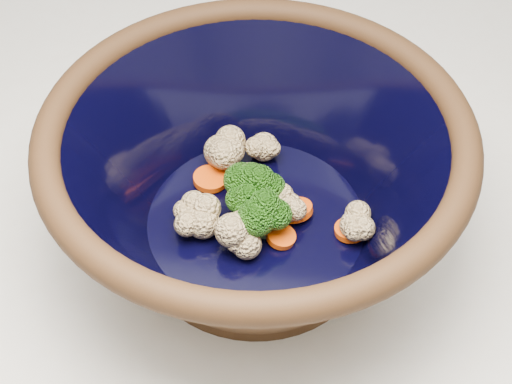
{
  "coord_description": "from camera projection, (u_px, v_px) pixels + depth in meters",
  "views": [
    {
      "loc": [
        0.09,
        -0.38,
        1.43
      ],
      "look_at": [
        0.02,
        0.02,
        0.97
      ],
      "focal_mm": 50.0,
      "sensor_mm": 36.0,
      "label": 1
    }
  ],
  "objects": [
    {
      "name": "vegetable_pile",
      "position": [
        251.0,
        197.0,
        0.63
      ],
      "size": [
        0.17,
        0.15,
        0.05
      ],
      "color": "#608442",
      "rests_on": "mixing_bowl"
    },
    {
      "name": "mixing_bowl",
      "position": [
        256.0,
        180.0,
        0.61
      ],
      "size": [
        0.39,
        0.39,
        0.16
      ],
      "rotation": [
        0.0,
        0.0,
        -0.17
      ],
      "color": "black",
      "rests_on": "counter"
    }
  ]
}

